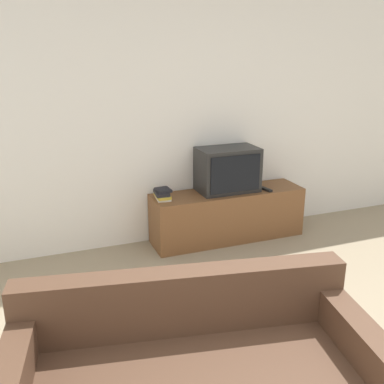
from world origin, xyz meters
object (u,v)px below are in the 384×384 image
television (228,170)px  book_stack (162,194)px  tv_stand (227,215)px  remote_on_stand (266,189)px

television → book_stack: size_ratio=2.77×
tv_stand → remote_on_stand: (0.38, -0.11, 0.27)m
remote_on_stand → television: bearing=159.7°
tv_stand → remote_on_stand: remote_on_stand is taller
remote_on_stand → book_stack: bearing=173.6°
television → remote_on_stand: 0.46m
tv_stand → television: size_ratio=2.61×
television → book_stack: bearing=-178.5°
tv_stand → television: bearing=83.2°
tv_stand → book_stack: 0.76m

